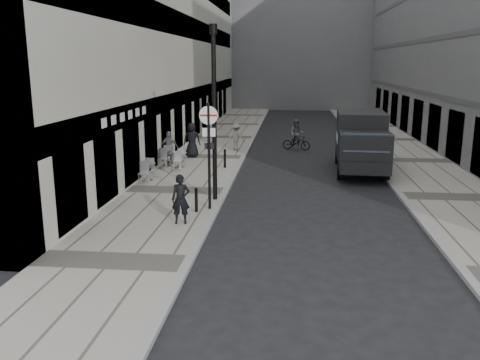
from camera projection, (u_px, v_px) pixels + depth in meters
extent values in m
plane|color=black|center=(160.00, 318.00, 10.53)|extent=(120.00, 120.00, 0.00)
cube|color=gray|center=(207.00, 157.00, 28.17)|extent=(4.00, 60.00, 0.12)
cube|color=gray|center=(410.00, 161.00, 27.09)|extent=(4.00, 60.00, 0.12)
cube|color=beige|center=(160.00, 2.00, 32.84)|extent=(4.00, 45.00, 18.00)
cube|color=slate|center=(284.00, 14.00, 62.20)|extent=(24.00, 16.00, 22.00)
imported|color=black|center=(181.00, 199.00, 16.22)|extent=(0.63, 0.46, 1.60)
cylinder|color=black|center=(209.00, 157.00, 17.63)|extent=(0.10, 0.10, 3.74)
cylinder|color=white|center=(209.00, 115.00, 17.31)|extent=(0.64, 0.06, 0.64)
cube|color=#B21414|center=(208.00, 115.00, 17.29)|extent=(0.59, 0.04, 0.06)
cube|color=white|center=(209.00, 132.00, 17.47)|extent=(0.45, 0.04, 0.30)
cylinder|color=black|center=(214.00, 118.00, 18.62)|extent=(0.16, 0.16, 6.17)
cylinder|color=black|center=(213.00, 29.00, 17.91)|extent=(0.29, 0.29, 0.36)
cylinder|color=black|center=(196.00, 201.00, 17.58)|extent=(0.11, 0.11, 0.80)
cylinder|color=black|center=(225.00, 159.00, 25.02)|extent=(0.12, 0.12, 0.87)
cylinder|color=black|center=(341.00, 170.00, 23.00)|extent=(0.36, 0.91, 0.89)
cylinder|color=black|center=(386.00, 171.00, 22.70)|extent=(0.36, 0.91, 0.89)
cylinder|color=black|center=(338.00, 155.00, 26.65)|extent=(0.36, 0.91, 0.89)
cylinder|color=black|center=(377.00, 156.00, 26.35)|extent=(0.36, 0.91, 0.89)
cube|color=black|center=(360.00, 134.00, 25.35)|extent=(2.46, 4.14, 2.23)
cube|color=black|center=(364.00, 150.00, 22.52)|extent=(2.34, 2.13, 1.56)
cube|color=#1E2328|center=(367.00, 143.00, 21.62)|extent=(1.97, 0.50, 0.83)
imported|color=black|center=(296.00, 143.00, 30.83)|extent=(1.82, 1.13, 0.90)
imported|color=#5D5D62|center=(297.00, 134.00, 30.71)|extent=(1.00, 0.88, 1.71)
imported|color=#5D5E63|center=(169.00, 148.00, 25.91)|extent=(1.04, 0.58, 1.68)
imported|color=gray|center=(236.00, 137.00, 29.90)|extent=(1.15, 0.84, 1.60)
imported|color=black|center=(192.00, 140.00, 27.71)|extent=(1.02, 0.75, 1.91)
cylinder|color=#A7A7A9|center=(166.00, 166.00, 25.48)|extent=(0.48, 0.48, 0.03)
cylinder|color=#A7A7A9|center=(166.00, 158.00, 25.39)|extent=(0.07, 0.07, 0.81)
cylinder|color=#A7A7A9|center=(165.00, 150.00, 25.30)|extent=(0.76, 0.76, 0.03)
cylinder|color=silver|center=(180.00, 167.00, 25.07)|extent=(0.44, 0.44, 0.03)
cylinder|color=silver|center=(180.00, 160.00, 24.99)|extent=(0.06, 0.06, 0.73)
cylinder|color=silver|center=(180.00, 153.00, 24.91)|extent=(0.69, 0.69, 0.03)
cylinder|color=silver|center=(148.00, 180.00, 22.31)|extent=(0.46, 0.46, 0.03)
cylinder|color=silver|center=(148.00, 172.00, 22.22)|extent=(0.06, 0.06, 0.77)
cylinder|color=silver|center=(147.00, 163.00, 22.14)|extent=(0.73, 0.73, 0.03)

